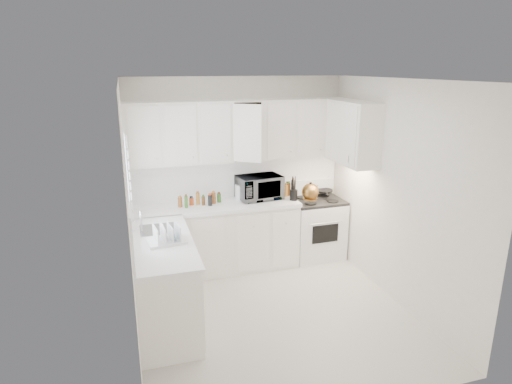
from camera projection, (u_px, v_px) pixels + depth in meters
name	position (u px, v px, depth m)	size (l,w,h in m)	color
floor	(273.00, 312.00, 5.05)	(3.20, 3.20, 0.00)	silver
ceiling	(276.00, 79.00, 4.33)	(3.20, 3.20, 0.00)	white
wall_back	(238.00, 172.00, 6.16)	(3.00, 3.00, 0.00)	white
wall_front	(346.00, 269.00, 3.22)	(3.00, 3.00, 0.00)	white
wall_left	(129.00, 218.00, 4.28)	(3.20, 3.20, 0.00)	white
wall_right	(397.00, 194.00, 5.10)	(3.20, 3.20, 0.00)	white
window_blinds	(129.00, 184.00, 4.53)	(0.06, 0.96, 1.06)	white
lower_cabinets_back	(216.00, 239.00, 6.01)	(2.22, 0.60, 0.90)	white
lower_cabinets_left	(164.00, 283.00, 4.78)	(0.60, 1.60, 0.90)	white
countertop_back	(216.00, 206.00, 5.87)	(2.24, 0.64, 0.05)	white
countertop_left	(162.00, 243.00, 4.65)	(0.64, 1.62, 0.05)	white
backsplash_back	(238.00, 177.00, 6.17)	(2.98, 0.02, 0.55)	white
backsplash_left	(130.00, 219.00, 4.48)	(0.02, 1.60, 0.55)	white
upper_cabinets_back	(240.00, 160.00, 5.95)	(3.00, 0.33, 0.80)	white
upper_cabinets_right	(351.00, 163.00, 5.76)	(0.33, 0.90, 0.80)	white
sink	(159.00, 219.00, 4.93)	(0.42, 0.38, 0.30)	gray
stove	(316.00, 220.00, 6.39)	(0.73, 0.60, 1.12)	white
tea_kettle	(310.00, 191.00, 6.05)	(0.29, 0.25, 0.27)	olive
frying_pan	(324.00, 190.00, 6.48)	(0.26, 0.44, 0.04)	black
microwave	(259.00, 185.00, 6.06)	(0.59, 0.33, 0.40)	gray
rice_cooker	(244.00, 190.00, 6.07)	(0.25, 0.25, 0.25)	white
paper_towel	(242.00, 188.00, 6.16)	(0.12, 0.12, 0.27)	white
utensil_crock	(294.00, 188.00, 6.00)	(0.12, 0.12, 0.35)	black
dish_rack	(166.00, 233.00, 4.57)	(0.38, 0.29, 0.21)	white
spice_left_0	(179.00, 200.00, 5.84)	(0.06, 0.06, 0.13)	#995729
spice_left_1	(186.00, 201.00, 5.78)	(0.06, 0.06, 0.13)	#397025
spice_left_2	(191.00, 199.00, 5.88)	(0.06, 0.06, 0.13)	#CB491B
spice_left_3	(197.00, 200.00, 5.82)	(0.06, 0.06, 0.13)	#BE7A2C
spice_left_4	(202.00, 198.00, 5.92)	(0.06, 0.06, 0.13)	brown
spice_left_5	(208.00, 199.00, 5.86)	(0.06, 0.06, 0.13)	black
spice_left_6	(213.00, 197.00, 5.96)	(0.06, 0.06, 0.13)	#995729
spice_left_7	(219.00, 198.00, 5.90)	(0.06, 0.06, 0.13)	#397025
sauce_right_0	(280.00, 188.00, 6.26)	(0.06, 0.06, 0.19)	#CB491B
sauce_right_1	(285.00, 189.00, 6.22)	(0.06, 0.06, 0.19)	#BE7A2C
sauce_right_2	(287.00, 188.00, 6.29)	(0.06, 0.06, 0.19)	brown
sauce_right_3	(292.00, 189.00, 6.25)	(0.06, 0.06, 0.19)	black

